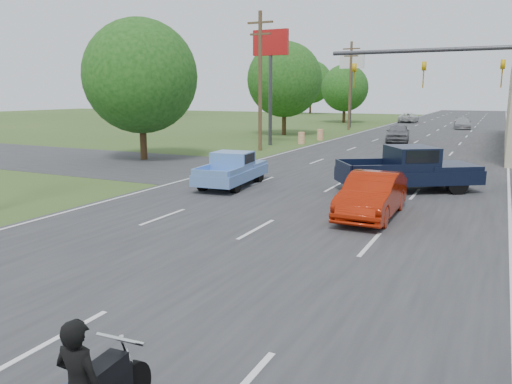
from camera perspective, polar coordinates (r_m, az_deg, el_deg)
The scene contains 21 objects.
ground at distance 9.71m, azimuth -22.06°, elevation -15.48°, with size 200.00×200.00×0.00m, color #355220.
main_road at distance 46.31m, azimuth 17.84°, elevation 5.47°, with size 15.00×180.00×0.02m, color #2D2D30.
cross_road at distance 24.92m, azimuth 10.22°, elevation 1.30°, with size 120.00×10.00×0.02m, color #2D2D30.
utility_pole_5 at distance 37.34m, azimuth 0.48°, elevation 12.90°, with size 2.00×0.28×10.00m.
utility_pole_6 at distance 59.87m, azimuth 10.72°, elevation 12.08°, with size 2.00×0.28×10.00m.
tree_0 at distance 32.95m, azimuth -13.06°, elevation 12.75°, with size 7.14×7.14×8.84m.
tree_1 at distance 51.75m, azimuth 3.28°, elevation 12.70°, with size 7.56×7.56×9.36m.
tree_2 at distance 74.62m, azimuth 10.12°, elevation 11.62°, with size 6.72×6.72×8.32m.
tree_4 at distance 101.55m, azimuth -11.53°, elevation 12.47°, with size 9.24×9.24×11.44m.
tree_6 at distance 107.13m, azimuth 6.28°, elevation 12.38°, with size 8.82×8.82×10.92m.
barrel_2 at distance 42.60m, azimuth 5.21°, elevation 6.16°, with size 0.56×0.56×1.00m, color orange.
barrel_3 at distance 46.25m, azimuth 7.35°, elevation 6.51°, with size 0.56×0.56×1.00m, color orange.
pole_sign_left_near at distance 41.47m, azimuth 1.68°, elevation 15.29°, with size 3.00×0.35×9.20m.
pole_sign_left_far at distance 64.05m, azimuth 10.88°, elevation 13.67°, with size 3.00×0.35×9.20m.
signal_mast at distance 22.66m, azimuth 24.52°, elevation 11.69°, with size 9.12×0.40×7.00m.
red_convertible at distance 17.63m, azimuth 13.11°, elevation -0.41°, with size 1.61×4.63×1.53m, color #991B07.
blue_pickup at distance 23.06m, azimuth -2.65°, elevation 2.67°, with size 2.29×4.95×1.59m.
navy_pickup at distance 22.76m, azimuth 17.31°, elevation 2.55°, with size 6.22×5.20×1.97m.
distant_car_grey at distance 45.67m, azimuth 15.91°, elevation 6.51°, with size 1.92×4.76×1.62m, color slate.
distant_car_silver at distance 65.40m, azimuth 22.52°, elevation 7.26°, with size 1.85×4.56×1.32m, color #A0A0A5.
distant_car_white at distance 76.94m, azimuth 17.06°, elevation 8.12°, with size 2.36×5.12×1.42m, color silver.
Camera 1 is at (6.68, -5.63, 4.23)m, focal length 35.00 mm.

